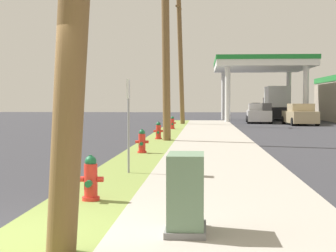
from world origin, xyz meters
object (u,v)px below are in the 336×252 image
object	(u,v)px
fire_hydrant_second	(142,143)
fire_hydrant_third	(158,132)
utility_pole_midground	(166,30)
fire_hydrant_fourth	(172,123)
utility_cabinet	(186,196)
street_sign_post	(128,106)
car_tan_by_far_pump	(300,115)
fire_hydrant_nearest	(91,181)
truck_black_at_forecourt	(276,104)
utility_pole_background	(181,61)
car_silver_by_near_pump	(259,114)

from	to	relation	value
fire_hydrant_second	fire_hydrant_third	bearing A→B (deg)	90.02
utility_pole_midground	fire_hydrant_fourth	bearing A→B (deg)	91.61
utility_cabinet	street_sign_post	bearing A→B (deg)	105.11
fire_hydrant_fourth	utility_cabinet	world-z (taller)	utility_cabinet
car_tan_by_far_pump	fire_hydrant_fourth	bearing A→B (deg)	-135.56
fire_hydrant_third	utility_pole_midground	size ratio (longest dim) A/B	0.08
fire_hydrant_nearest	truck_black_at_forecourt	bearing A→B (deg)	78.51
car_tan_by_far_pump	truck_black_at_forecourt	distance (m)	10.66
utility_pole_background	car_tan_by_far_pump	distance (m)	9.76
utility_cabinet	truck_black_at_forecourt	world-z (taller)	truck_black_at_forecourt
fire_hydrant_fourth	fire_hydrant_nearest	bearing A→B (deg)	-90.03
utility_cabinet	utility_pole_background	bearing A→B (deg)	92.57
fire_hydrant_nearest	fire_hydrant_third	bearing A→B (deg)	90.37
utility_pole_background	street_sign_post	size ratio (longest dim) A/B	4.14
street_sign_post	car_tan_by_far_pump	bearing A→B (deg)	72.70
fire_hydrant_second	car_silver_by_near_pump	world-z (taller)	car_silver_by_near_pump
utility_pole_midground	truck_black_at_forecourt	world-z (taller)	utility_pole_midground
utility_pole_background	fire_hydrant_fourth	bearing A→B (deg)	-91.63
fire_hydrant_nearest	utility_cabinet	size ratio (longest dim) A/B	0.76
utility_pole_midground	street_sign_post	xyz separation A→B (m)	(-0.13, -10.11, -3.05)
car_silver_by_near_pump	car_tan_by_far_pump	xyz separation A→B (m)	(2.66, -3.50, 0.00)
utility_pole_background	utility_pole_midground	bearing A→B (deg)	-89.74
fire_hydrant_third	car_tan_by_far_pump	world-z (taller)	car_tan_by_far_pump
utility_pole_midground	fire_hydrant_second	bearing A→B (deg)	-93.87
utility_pole_background	truck_black_at_forecourt	world-z (taller)	utility_pole_background
car_silver_by_near_pump	truck_black_at_forecourt	world-z (taller)	truck_black_at_forecourt
fire_hydrant_third	utility_pole_midground	world-z (taller)	utility_pole_midground
fire_hydrant_fourth	truck_black_at_forecourt	xyz separation A→B (m)	(8.58, 19.38, 1.04)
fire_hydrant_nearest	car_tan_by_far_pump	xyz separation A→B (m)	(8.93, 31.65, 0.28)
fire_hydrant_second	truck_black_at_forecourt	bearing A→B (deg)	75.73
fire_hydrant_fourth	car_silver_by_near_pump	distance (m)	13.75
utility_cabinet	car_tan_by_far_pump	size ratio (longest dim) A/B	0.21
utility_cabinet	truck_black_at_forecourt	bearing A→B (deg)	81.07
fire_hydrant_third	truck_black_at_forecourt	world-z (taller)	truck_black_at_forecourt
car_tan_by_far_pump	utility_pole_background	bearing A→B (deg)	-167.02
street_sign_post	car_silver_by_near_pump	world-z (taller)	street_sign_post
fire_hydrant_second	car_silver_by_near_pump	size ratio (longest dim) A/B	0.16
car_silver_by_near_pump	car_tan_by_far_pump	size ratio (longest dim) A/B	1.00
utility_cabinet	utility_pole_midground	bearing A→B (deg)	94.95
fire_hydrant_second	fire_hydrant_third	distance (m)	6.21
utility_pole_midground	utility_cabinet	xyz separation A→B (m)	(1.35, -15.60, -4.11)
fire_hydrant_third	street_sign_post	world-z (taller)	street_sign_post
fire_hydrant_third	car_tan_by_far_pump	bearing A→B (deg)	62.45
fire_hydrant_fourth	street_sign_post	xyz separation A→B (m)	(0.13, -19.47, 1.19)
street_sign_post	car_silver_by_near_pump	bearing A→B (deg)	79.07
utility_pole_midground	car_silver_by_near_pump	distance (m)	22.77
fire_hydrant_fourth	utility_pole_background	world-z (taller)	utility_pole_background
car_silver_by_near_pump	fire_hydrant_nearest	bearing A→B (deg)	-100.11
utility_cabinet	car_silver_by_near_pump	size ratio (longest dim) A/B	0.21
utility_pole_background	street_sign_post	world-z (taller)	utility_pole_background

